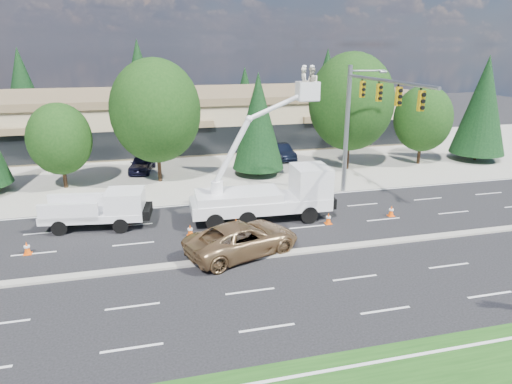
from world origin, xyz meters
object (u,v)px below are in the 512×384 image
object	(u,v)px
signal_mast	(362,113)
utility_pickup	(102,213)
minivan	(243,239)
bucket_truck	(274,188)

from	to	relation	value
signal_mast	utility_pickup	distance (m)	17.58
signal_mast	utility_pickup	size ratio (longest dim) A/B	1.68
minivan	bucket_truck	bearing A→B (deg)	-52.89
signal_mast	minivan	xyz separation A→B (m)	(-9.52, -6.44, -5.22)
bucket_truck	minivan	world-z (taller)	bucket_truck
bucket_truck	minivan	size ratio (longest dim) A/B	1.54
bucket_truck	minivan	bearing A→B (deg)	-121.88
bucket_truck	utility_pickup	bearing A→B (deg)	175.64
signal_mast	utility_pickup	world-z (taller)	signal_mast
bucket_truck	minivan	distance (m)	5.44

